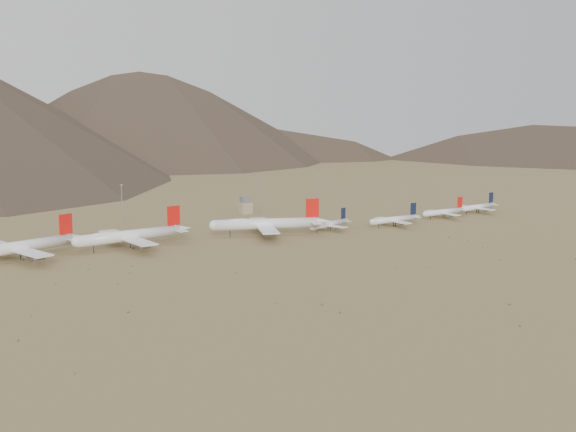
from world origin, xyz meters
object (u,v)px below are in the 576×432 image
widebody_west (20,247)px  control_tower (245,206)px  widebody_centre (130,235)px  widebody_east (266,224)px  narrowbody_a (330,224)px  narrowbody_b (395,219)px

widebody_west → control_tower: 190.75m
widebody_centre → control_tower: bearing=29.2°
widebody_east → narrowbody_a: bearing=15.7°
narrowbody_a → narrowbody_b: 45.74m
widebody_east → narrowbody_b: 88.99m
widebody_west → widebody_centre: (59.23, 2.46, 0.09)m
widebody_west → widebody_centre: widebody_centre is taller
widebody_centre → widebody_west: bearing=175.6°
narrowbody_a → control_tower: size_ratio=3.12×
widebody_centre → narrowbody_a: (126.83, -6.20, -3.26)m
widebody_east → narrowbody_b: bearing=12.5°
widebody_east → widebody_centre: bearing=-163.4°
widebody_west → narrowbody_b: size_ratio=1.62×
widebody_centre → narrowbody_a: bearing=-9.6°
widebody_west → widebody_centre: 59.28m
narrowbody_a → narrowbody_b: narrowbody_b is taller
narrowbody_b → control_tower: bearing=118.7°
control_tower → widebody_west: bearing=-153.9°
widebody_west → control_tower: (171.27, 83.95, -2.02)m
widebody_centre → widebody_east: 83.66m
widebody_centre → narrowbody_b: bearing=-11.4°
widebody_centre → widebody_east: size_ratio=1.01×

